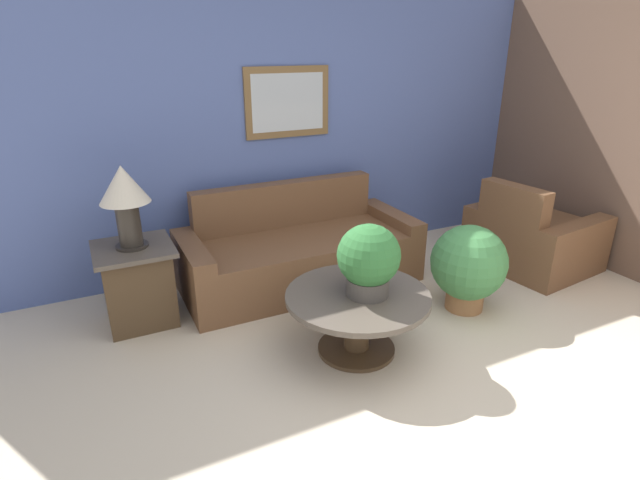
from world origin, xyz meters
TOP-DOWN VIEW (x-y plane):
  - ground_plane at (0.00, 0.00)m, footprint 20.00×20.00m
  - wall_back at (-0.00, 2.73)m, footprint 6.99×0.09m
  - wall_right at (2.52, 1.35)m, footprint 0.06×4.70m
  - couch_main at (-0.32, 2.15)m, footprint 2.11×0.90m
  - armchair at (1.88, 1.48)m, footprint 1.06×1.13m
  - coffee_table at (-0.41, 0.95)m, footprint 1.01×1.01m
  - side_table at (-1.73, 2.07)m, footprint 0.58×0.58m
  - table_lamp at (-1.73, 2.07)m, footprint 0.36×0.36m
  - potted_plant_on_table at (-0.35, 0.91)m, footprint 0.43×0.43m
  - potted_plant_floor at (0.71, 1.08)m, footprint 0.62×0.62m

SIDE VIEW (x-z plane):
  - ground_plane at x=0.00m, z-range 0.00..0.00m
  - armchair at x=1.88m, z-range -0.15..0.72m
  - couch_main at x=-0.32m, z-range -0.15..0.72m
  - side_table at x=-1.73m, z-range 0.01..0.64m
  - coffee_table at x=-0.41m, z-range 0.10..0.56m
  - potted_plant_floor at x=0.71m, z-range 0.03..0.76m
  - potted_plant_on_table at x=-0.35m, z-range 0.47..0.97m
  - table_lamp at x=-1.73m, z-range 0.74..1.36m
  - wall_right at x=2.52m, z-range 0.00..2.60m
  - wall_back at x=0.00m, z-range 0.00..2.60m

